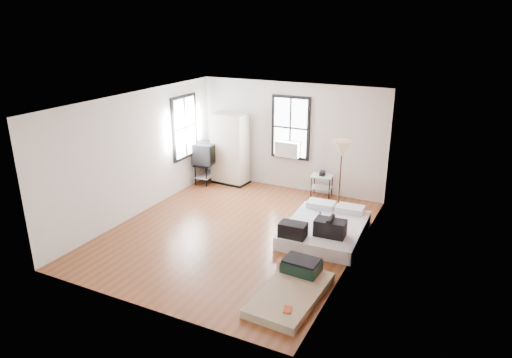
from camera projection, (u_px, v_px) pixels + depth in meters
The scene contains 8 objects.
ground at pixel (236, 232), 9.71m from camera, with size 6.00×6.00×0.00m, color brown.
room_shell at pixel (253, 151), 9.34m from camera, with size 5.02×6.02×2.80m.
mattress_main at pixel (325, 228), 9.46m from camera, with size 1.63×2.15×0.67m.
mattress_bare at pixel (293, 287), 7.52m from camera, with size 0.99×1.76×0.37m.
wardrobe at pixel (230, 149), 12.31m from camera, with size 1.01×0.62×1.93m.
side_table at pixel (322, 180), 11.45m from camera, with size 0.56×0.47×0.69m.
floor_lamp at pixel (342, 152), 9.79m from camera, with size 0.39×0.39×1.84m.
tv_stand at pixel (206, 154), 12.38m from camera, with size 0.60×0.83×1.12m.
Camera 1 is at (4.25, -7.69, 4.31)m, focal length 32.00 mm.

